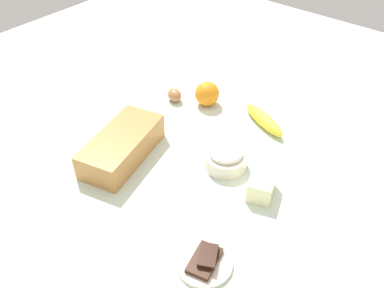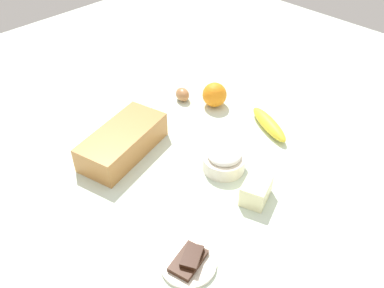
% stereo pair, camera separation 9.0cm
% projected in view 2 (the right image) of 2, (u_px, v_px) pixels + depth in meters
% --- Properties ---
extents(ground_plane, '(2.40, 2.40, 0.02)m').
position_uv_depth(ground_plane, '(192.00, 157.00, 1.25)').
color(ground_plane, silver).
extents(loaf_pan, '(0.30, 0.19, 0.08)m').
position_uv_depth(loaf_pan, '(123.00, 141.00, 1.23)').
color(loaf_pan, '#B77A3D').
rests_on(loaf_pan, ground_plane).
extents(flour_bowl, '(0.12, 0.12, 0.07)m').
position_uv_depth(flour_bowl, '(224.00, 160.00, 1.18)').
color(flour_bowl, silver).
rests_on(flour_bowl, ground_plane).
extents(banana, '(0.11, 0.19, 0.04)m').
position_uv_depth(banana, '(269.00, 124.00, 1.33)').
color(banana, yellow).
rests_on(banana, ground_plane).
extents(orange_fruit, '(0.08, 0.08, 0.08)m').
position_uv_depth(orange_fruit, '(215.00, 95.00, 1.42)').
color(orange_fruit, orange).
rests_on(orange_fruit, ground_plane).
extents(butter_block, '(0.11, 0.09, 0.06)m').
position_uv_depth(butter_block, '(256.00, 190.00, 1.09)').
color(butter_block, '#F4EDB2').
rests_on(butter_block, ground_plane).
extents(egg_near_butter, '(0.06, 0.07, 0.04)m').
position_uv_depth(egg_near_butter, '(182.00, 94.00, 1.45)').
color(egg_near_butter, '#A87144').
rests_on(egg_near_butter, ground_plane).
extents(chocolate_plate, '(0.13, 0.13, 0.03)m').
position_uv_depth(chocolate_plate, '(189.00, 262.00, 0.94)').
color(chocolate_plate, silver).
rests_on(chocolate_plate, ground_plane).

